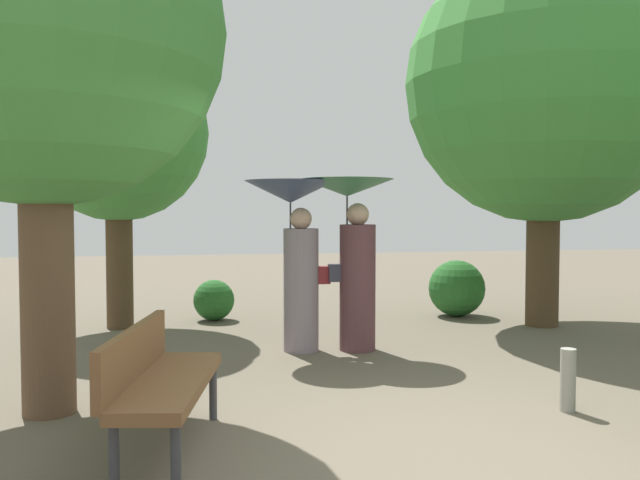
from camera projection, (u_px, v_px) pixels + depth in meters
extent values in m
plane|color=brown|center=(437.00, 458.00, 4.13)|extent=(40.00, 40.00, 0.00)
cylinder|color=gray|center=(301.00, 290.00, 7.29)|extent=(0.40, 0.40, 1.39)
sphere|color=tan|center=(301.00, 219.00, 7.25)|extent=(0.25, 0.25, 0.25)
cylinder|color=#333338|center=(290.00, 237.00, 7.25)|extent=(0.02, 0.02, 0.77)
cone|color=#38476B|center=(290.00, 192.00, 7.22)|extent=(1.04, 1.04, 0.25)
cube|color=maroon|center=(324.00, 275.00, 7.31)|extent=(0.14, 0.10, 0.20)
cylinder|color=#563338|center=(358.00, 287.00, 7.33)|extent=(0.41, 0.41, 1.44)
sphere|color=tan|center=(358.00, 214.00, 7.29)|extent=(0.26, 0.26, 0.26)
cylinder|color=#333338|center=(347.00, 232.00, 7.29)|extent=(0.02, 0.02, 0.82)
cone|color=#33724C|center=(347.00, 188.00, 7.26)|extent=(1.06, 1.06, 0.20)
cube|color=#333342|center=(335.00, 273.00, 7.29)|extent=(0.14, 0.10, 0.20)
cylinder|color=#38383D|center=(176.00, 459.00, 3.55)|extent=(0.06, 0.06, 0.44)
cylinder|color=#38383D|center=(114.00, 459.00, 3.54)|extent=(0.06, 0.06, 0.44)
cylinder|color=#38383D|center=(213.00, 391.00, 4.89)|extent=(0.06, 0.06, 0.44)
cylinder|color=#38383D|center=(168.00, 391.00, 4.88)|extent=(0.06, 0.06, 0.44)
cube|color=brown|center=(171.00, 383.00, 4.20)|extent=(0.71, 1.56, 0.08)
cube|color=brown|center=(134.00, 354.00, 4.19)|extent=(0.34, 1.49, 0.35)
cylinder|color=brown|center=(45.00, 156.00, 4.97)|extent=(0.40, 0.40, 4.03)
sphere|color=#428C3D|center=(43.00, 24.00, 4.92)|extent=(2.80, 2.80, 2.80)
cylinder|color=#4C3823|center=(119.00, 197.00, 8.68)|extent=(0.36, 0.36, 3.55)
sphere|color=#428C3D|center=(118.00, 131.00, 8.64)|extent=(2.42, 2.42, 2.42)
sphere|color=#428C3D|center=(117.00, 78.00, 8.61)|extent=(1.94, 1.94, 1.94)
cylinder|color=#4C3823|center=(544.00, 165.00, 8.84)|extent=(0.44, 0.44, 4.44)
sphere|color=#428C3D|center=(545.00, 84.00, 8.79)|extent=(3.81, 3.81, 3.81)
sphere|color=#428C3D|center=(546.00, 18.00, 8.75)|extent=(3.05, 3.05, 3.05)
sphere|color=#235B23|center=(214.00, 300.00, 9.34)|extent=(0.59, 0.59, 0.59)
sphere|color=#235B23|center=(457.00, 288.00, 9.72)|extent=(0.85, 0.85, 0.85)
cylinder|color=gray|center=(568.00, 380.00, 5.09)|extent=(0.12, 0.12, 0.50)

